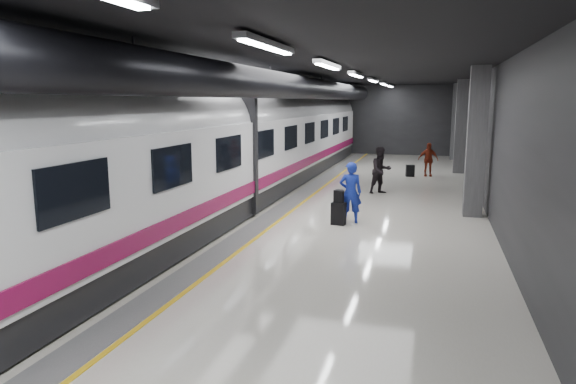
% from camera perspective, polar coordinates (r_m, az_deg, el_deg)
% --- Properties ---
extents(ground, '(40.00, 40.00, 0.00)m').
position_cam_1_polar(ground, '(15.14, 2.77, -3.19)').
color(ground, beige).
rests_on(ground, ground).
extents(platform_hall, '(10.02, 40.02, 4.51)m').
position_cam_1_polar(platform_hall, '(15.74, 2.65, 10.30)').
color(platform_hall, black).
rests_on(platform_hall, ground).
extents(train, '(3.05, 38.00, 4.05)m').
position_cam_1_polar(train, '(15.86, -8.71, 4.88)').
color(train, black).
rests_on(train, ground).
extents(traveler_main, '(0.73, 0.56, 1.77)m').
position_cam_1_polar(traveler_main, '(14.82, 6.96, -0.05)').
color(traveler_main, '#1731B0').
rests_on(traveler_main, ground).
extents(suitcase_main, '(0.43, 0.31, 0.64)m').
position_cam_1_polar(suitcase_main, '(14.64, 5.63, -2.41)').
color(suitcase_main, black).
rests_on(suitcase_main, ground).
extents(shoulder_bag, '(0.30, 0.22, 0.36)m').
position_cam_1_polar(shoulder_bag, '(14.52, 5.66, -0.51)').
color(shoulder_bag, black).
rests_on(shoulder_bag, suitcase_main).
extents(traveler_far_a, '(1.10, 1.07, 1.78)m').
position_cam_1_polar(traveler_far_a, '(19.71, 10.28, 2.39)').
color(traveler_far_a, black).
rests_on(traveler_far_a, ground).
extents(traveler_far_b, '(0.97, 0.53, 1.57)m').
position_cam_1_polar(traveler_far_b, '(24.88, 15.31, 3.51)').
color(traveler_far_b, maroon).
rests_on(traveler_far_b, ground).
extents(suitcase_far, '(0.43, 0.34, 0.55)m').
position_cam_1_polar(suitcase_far, '(24.59, 13.41, 2.32)').
color(suitcase_far, black).
rests_on(suitcase_far, ground).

